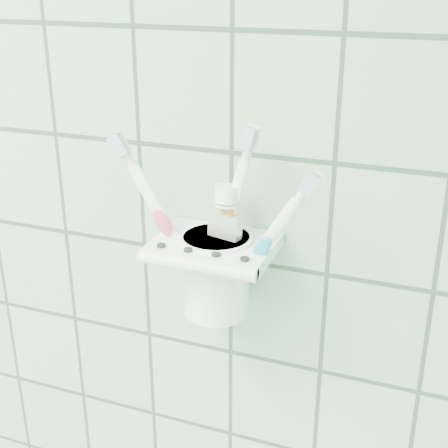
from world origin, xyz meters
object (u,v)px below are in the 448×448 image
object	(u,v)px
holder_bracket	(215,248)
toothbrush_orange	(214,227)
toothbrush_pink	(214,218)
toothpaste_tube	(220,242)
cup	(216,271)
toothbrush_blue	(204,213)

from	to	relation	value
holder_bracket	toothbrush_orange	xyz separation A→B (m)	(0.00, -0.01, 0.03)
toothbrush_pink	toothpaste_tube	bearing A→B (deg)	38.09
toothbrush_pink	toothbrush_orange	distance (m)	0.01
holder_bracket	toothpaste_tube	size ratio (longest dim) A/B	0.90
cup	toothbrush_pink	world-z (taller)	toothbrush_pink
toothpaste_tube	toothbrush_blue	bearing A→B (deg)	166.46
toothbrush_pink	cup	bearing A→B (deg)	88.19
toothbrush_orange	toothpaste_tube	size ratio (longest dim) A/B	1.36
cup	toothbrush_blue	bearing A→B (deg)	165.05
toothbrush_orange	holder_bracket	bearing A→B (deg)	111.92
holder_bracket	toothbrush_orange	size ratio (longest dim) A/B	0.66
toothbrush_orange	cup	bearing A→B (deg)	105.75
toothbrush_orange	toothbrush_pink	bearing A→B (deg)	127.06
holder_bracket	cup	distance (m)	0.03
cup	toothbrush_blue	xyz separation A→B (m)	(-0.01, 0.00, 0.06)
toothbrush_pink	toothpaste_tube	size ratio (longest dim) A/B	1.49
holder_bracket	toothbrush_orange	distance (m)	0.03
cup	toothpaste_tube	xyz separation A→B (m)	(0.01, -0.01, 0.04)
toothbrush_pink	toothpaste_tube	world-z (taller)	toothbrush_pink
toothbrush_blue	toothbrush_pink	bearing A→B (deg)	-31.68
holder_bracket	toothbrush_blue	distance (m)	0.04
toothbrush_blue	toothbrush_orange	size ratio (longest dim) A/B	1.09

